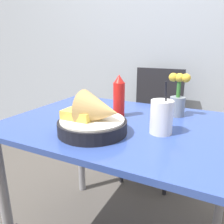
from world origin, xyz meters
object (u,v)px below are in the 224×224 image
Objects in this scene: ketchup_bottle at (119,96)px; flower_vase at (178,98)px; chair_far_window at (155,115)px; drink_cup at (161,118)px; food_basket at (95,119)px.

ketchup_bottle is 0.30m from flower_vase.
flower_vase reaches higher than chair_far_window.
chair_far_window is 4.13× the size of drink_cup.
food_basket is 0.26m from ketchup_bottle.
food_basket is at bearing -88.06° from ketchup_bottle.
drink_cup is at bearing -27.50° from ketchup_bottle.
chair_far_window is 0.74m from flower_vase.
flower_vase is (0.26, 0.39, 0.03)m from food_basket.
drink_cup is at bearing 26.88° from food_basket.
drink_cup is at bearing -92.86° from flower_vase.
flower_vase is (0.27, -0.62, 0.31)m from chair_far_window.
drink_cup is at bearing -73.68° from chair_far_window.
flower_vase is at bearing 87.14° from drink_cup.
chair_far_window is 0.82m from ketchup_bottle.
food_basket is 1.31× the size of flower_vase.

